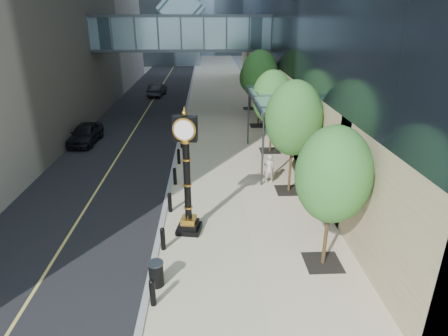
{
  "coord_description": "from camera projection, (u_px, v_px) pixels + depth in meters",
  "views": [
    {
      "loc": [
        -0.79,
        -8.91,
        9.02
      ],
      "look_at": [
        -0.09,
        6.7,
        2.61
      ],
      "focal_mm": 30.0,
      "sensor_mm": 36.0,
      "label": 1
    }
  ],
  "objects": [
    {
      "name": "trash_bin",
      "position": [
        156.0,
        274.0,
        13.23
      ],
      "size": [
        0.66,
        0.66,
        0.9
      ],
      "primitive_type": "cylinder",
      "rotation": [
        0.0,
        0.0,
        0.34
      ],
      "color": "black",
      "rests_on": "sidewalk"
    },
    {
      "name": "road",
      "position": [
        159.0,
        90.0,
        48.37
      ],
      "size": [
        8.0,
        180.0,
        0.02
      ],
      "primitive_type": "cube",
      "color": "black",
      "rests_on": "ground"
    },
    {
      "name": "curb",
      "position": [
        190.0,
        90.0,
        48.53
      ],
      "size": [
        0.25,
        180.0,
        0.07
      ],
      "primitive_type": "cube",
      "color": "gray",
      "rests_on": "ground"
    },
    {
      "name": "car_far",
      "position": [
        157.0,
        90.0,
        44.76
      ],
      "size": [
        1.98,
        4.43,
        1.41
      ],
      "primitive_type": "imported",
      "rotation": [
        0.0,
        0.0,
        3.03
      ],
      "color": "black",
      "rests_on": "road"
    },
    {
      "name": "entrance_canopy",
      "position": [
        276.0,
        99.0,
        23.19
      ],
      "size": [
        3.0,
        8.0,
        4.38
      ],
      "color": "#383F44",
      "rests_on": "ground"
    },
    {
      "name": "car_near",
      "position": [
        85.0,
        133.0,
        28.09
      ],
      "size": [
        1.93,
        4.45,
        1.49
      ],
      "primitive_type": "imported",
      "rotation": [
        0.0,
        0.0,
        -0.04
      ],
      "color": "black",
      "rests_on": "road"
    },
    {
      "name": "pedestrian",
      "position": [
        269.0,
        169.0,
        21.25
      ],
      "size": [
        0.63,
        0.41,
        1.72
      ],
      "primitive_type": "imported",
      "rotation": [
        0.0,
        0.0,
        3.14
      ],
      "color": "#BAB4AA",
      "rests_on": "sidewalk"
    },
    {
      "name": "street_trees",
      "position": [
        274.0,
        98.0,
        24.5
      ],
      "size": [
        3.1,
        28.48,
        6.38
      ],
      "color": "black",
      "rests_on": "sidewalk"
    },
    {
      "name": "ground",
      "position": [
        236.0,
        326.0,
        11.69
      ],
      "size": [
        320.0,
        320.0,
        0.0
      ],
      "primitive_type": "plane",
      "color": "gray",
      "rests_on": "ground"
    },
    {
      "name": "bollard_row",
      "position": [
        173.0,
        189.0,
        19.7
      ],
      "size": [
        0.2,
        16.2,
        0.9
      ],
      "color": "black",
      "rests_on": "sidewalk"
    },
    {
      "name": "skywalk",
      "position": [
        182.0,
        30.0,
        34.52
      ],
      "size": [
        17.0,
        4.2,
        5.8
      ],
      "color": "slate",
      "rests_on": "ground"
    },
    {
      "name": "sidewalk",
      "position": [
        221.0,
        89.0,
        48.69
      ],
      "size": [
        8.0,
        180.0,
        0.06
      ],
      "primitive_type": "cube",
      "color": "#BDB492",
      "rests_on": "ground"
    },
    {
      "name": "street_clock",
      "position": [
        187.0,
        182.0,
        15.85
      ],
      "size": [
        1.19,
        1.19,
        5.49
      ],
      "rotation": [
        0.0,
        0.0,
        -0.17
      ],
      "color": "black",
      "rests_on": "sidewalk"
    }
  ]
}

